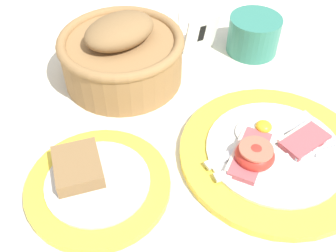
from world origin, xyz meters
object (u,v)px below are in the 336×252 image
(breakfast_plate, at_px, (272,152))
(number_card, at_px, (198,31))
(sugar_cup, at_px, (254,34))
(bread_plate, at_px, (95,182))
(bread_basket, at_px, (122,54))

(breakfast_plate, bearing_deg, number_card, 86.18)
(breakfast_plate, distance_m, sugar_cup, 0.25)
(sugar_cup, height_order, number_card, number_card)
(number_card, bearing_deg, bread_plate, -139.94)
(bread_basket, distance_m, number_card, 0.15)
(breakfast_plate, bearing_deg, bread_basket, 118.27)
(bread_basket, xyz_separation_m, number_card, (0.15, 0.03, -0.01))
(breakfast_plate, bearing_deg, bread_plate, 169.06)
(bread_plate, distance_m, sugar_cup, 0.39)
(bread_plate, distance_m, number_card, 0.34)
(breakfast_plate, distance_m, number_card, 0.27)
(sugar_cup, bearing_deg, breakfast_plate, -115.17)
(breakfast_plate, xyz_separation_m, bread_plate, (-0.24, 0.05, 0.00))
(bread_plate, height_order, sugar_cup, sugar_cup)
(sugar_cup, relative_size, number_card, 1.24)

